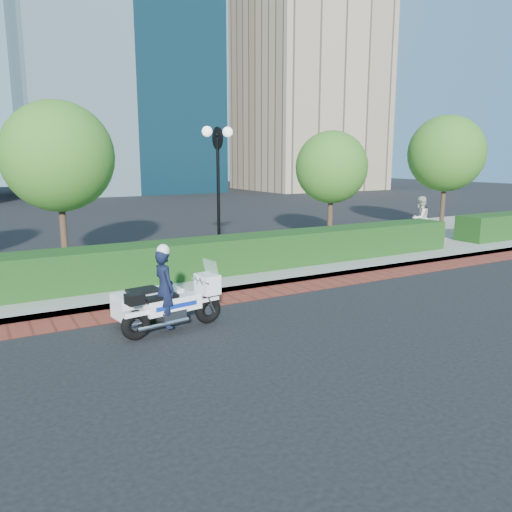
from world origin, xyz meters
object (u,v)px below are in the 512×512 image
lamppost (218,172)px  pedestrian (420,219)px  police_motorcycle (162,299)px  tree_b (58,157)px  tree_c (331,167)px  tree_d (446,154)px

lamppost → pedestrian: 8.89m
police_motorcycle → lamppost: bearing=45.5°
tree_b → police_motorcycle: size_ratio=2.22×
tree_b → police_motorcycle: bearing=-82.5°
tree_c → tree_d: bearing=0.0°
tree_c → tree_d: tree_d is taller
lamppost → tree_b: (-4.50, 1.30, 0.48)m
tree_d → police_motorcycle: bearing=-158.1°
police_motorcycle → pedestrian: 13.18m
police_motorcycle → tree_d: bearing=13.8°
tree_c → pedestrian: tree_c is taller
tree_d → pedestrian: tree_d is taller
pedestrian → tree_d: bearing=-157.3°
tree_b → lamppost: bearing=-16.1°
tree_b → tree_d: 16.50m
tree_d → police_motorcycle: size_ratio=2.35×
lamppost → police_motorcycle: (-3.67, -5.00, -2.35)m
tree_d → pedestrian: bearing=-152.9°
tree_c → police_motorcycle: 11.39m
lamppost → tree_c: (5.50, 1.30, 0.09)m
pedestrian → lamppost: bearing=-7.2°
tree_c → pedestrian: size_ratio=2.43×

